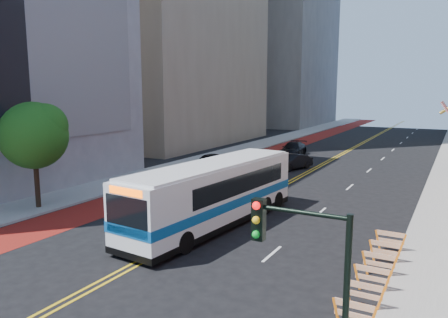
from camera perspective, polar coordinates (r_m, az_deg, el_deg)
The scene contains 13 objects.
ground at distance 18.76m, azimuth -15.51°, elevation -15.19°, with size 160.00×160.00×0.00m, color black.
sidewalk_left at distance 49.12m, azimuth -1.21°, elevation 0.32°, with size 4.00×140.00×0.15m, color gray.
bus_lane_paint at distance 47.34m, azimuth 2.89°, elevation -0.11°, with size 3.60×140.00×0.01m, color maroon.
center_line_inner at distance 44.54m, azimuth 12.11°, elevation -0.90°, with size 0.14×140.00×0.01m, color gold.
center_line_outer at distance 44.44m, azimuth 12.56°, elevation -0.94°, with size 0.14×140.00×0.01m, color gold.
lane_dashes at distance 51.23m, azimuth 20.03°, elevation 0.05°, with size 0.14×98.20×0.01m.
construction_barriers at distance 17.22m, azimuth 18.33°, elevation -15.15°, with size 1.42×10.91×1.00m.
street_tree at distance 29.72m, azimuth -23.49°, elevation 3.15°, with size 4.20×4.20×6.70m.
traffic_signal at distance 9.84m, azimuth 10.56°, elevation -14.43°, with size 2.21×0.34×5.07m.
transit_bus at distance 24.48m, azimuth -1.18°, elevation -4.42°, with size 4.08×13.34×3.61m.
car_a at distance 42.67m, azimuth -1.98°, elevation -0.20°, with size 1.63×4.05×1.38m, color black.
car_b at distance 42.22m, azimuth 8.98°, elevation -0.38°, with size 1.51×4.34×1.43m, color black.
car_c at distance 50.53m, azimuth 9.00°, elevation 1.27°, with size 2.21×5.44×1.58m, color black.
Camera 1 is at (12.11, -12.13, 7.64)m, focal length 35.00 mm.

